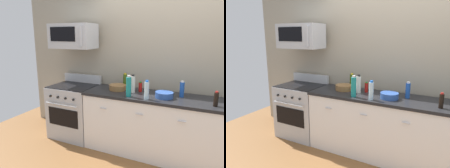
{
  "view_description": "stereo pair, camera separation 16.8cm",
  "coord_description": "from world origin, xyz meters",
  "views": [
    {
      "loc": [
        0.54,
        -2.9,
        1.77
      ],
      "look_at": [
        -0.81,
        -0.05,
        1.03
      ],
      "focal_mm": 33.72,
      "sensor_mm": 36.0,
      "label": 1
    },
    {
      "loc": [
        0.69,
        -2.82,
        1.77
      ],
      "look_at": [
        -0.81,
        -0.05,
        1.03
      ],
      "focal_mm": 33.72,
      "sensor_mm": 36.0,
      "label": 2
    }
  ],
  "objects": [
    {
      "name": "back_wall",
      "position": [
        0.0,
        0.41,
        1.35
      ],
      "size": [
        5.49,
        0.1,
        2.7
      ],
      "primitive_type": "cube",
      "color": "#9E937F",
      "rests_on": "ground_plane"
    },
    {
      "name": "bottle_vinegar_white",
      "position": [
        -0.5,
        0.01,
        1.05
      ],
      "size": [
        0.07,
        0.07,
        0.28
      ],
      "color": "silver",
      "rests_on": "countertop_slab"
    },
    {
      "name": "bowl_wooden_salad",
      "position": [
        -0.76,
        0.05,
        0.97
      ],
      "size": [
        0.27,
        0.27,
        0.08
      ],
      "color": "brown",
      "rests_on": "countertop_slab"
    },
    {
      "name": "bottle_olive_oil",
      "position": [
        -0.71,
        0.23,
        1.04
      ],
      "size": [
        0.07,
        0.07,
        0.25
      ],
      "color": "#385114",
      "rests_on": "countertop_slab"
    },
    {
      "name": "bottle_hot_sauce_red",
      "position": [
        -0.41,
        0.11,
        0.99
      ],
      "size": [
        0.05,
        0.05,
        0.16
      ],
      "color": "#B21914",
      "rests_on": "countertop_slab"
    },
    {
      "name": "bottle_soy_sauce_dark",
      "position": [
        0.63,
        -0.15,
        1.01
      ],
      "size": [
        0.05,
        0.05,
        0.19
      ],
      "color": "black",
      "rests_on": "countertop_slab"
    },
    {
      "name": "counter_unit",
      "position": [
        0.0,
        -0.0,
        0.46
      ],
      "size": [
        2.4,
        0.66,
        0.92
      ],
      "color": "white",
      "rests_on": "ground_plane"
    },
    {
      "name": "bowl_blue_mixing",
      "position": [
        -0.01,
        -0.06,
        0.96
      ],
      "size": [
        0.25,
        0.25,
        0.08
      ],
      "color": "#2D519E",
      "rests_on": "countertop_slab"
    },
    {
      "name": "bottle_water_clear",
      "position": [
        -0.21,
        -0.23,
        1.04
      ],
      "size": [
        0.06,
        0.06,
        0.26
      ],
      "color": "silver",
      "rests_on": "countertop_slab"
    },
    {
      "name": "range_oven",
      "position": [
        -1.57,
        0.0,
        0.47
      ],
      "size": [
        0.76,
        0.69,
        1.07
      ],
      "color": "#B7BABF",
      "rests_on": "ground_plane"
    },
    {
      "name": "ground_plane",
      "position": [
        0.0,
        0.0,
        0.0
      ],
      "size": [
        6.58,
        6.58,
        0.0
      ],
      "primitive_type": "plane",
      "color": "brown"
    },
    {
      "name": "bottle_soda_blue",
      "position": [
        0.2,
        0.09,
        1.03
      ],
      "size": [
        0.06,
        0.06,
        0.23
      ],
      "color": "#1E4CA5",
      "rests_on": "countertop_slab"
    },
    {
      "name": "microwave",
      "position": [
        -1.57,
        0.05,
        1.75
      ],
      "size": [
        0.74,
        0.44,
        0.4
      ],
      "color": "#B7BABF"
    },
    {
      "name": "bottle_sparkling_teal",
      "position": [
        -0.48,
        -0.21,
        1.06
      ],
      "size": [
        0.07,
        0.07,
        0.3
      ],
      "color": "#197F7A",
      "rests_on": "countertop_slab"
    }
  ]
}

